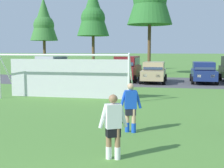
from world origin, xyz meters
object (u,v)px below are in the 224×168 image
soccer_goal (66,75)px  player_striker_near (131,108)px  parked_car_slot_center_left (127,68)px  parked_car_slot_center_right (203,72)px  player_defender_far (113,127)px  parked_car_slot_far_left (51,68)px  parked_car_slot_left (82,71)px  parked_car_slot_center (154,72)px  soccer_ball (120,120)px

soccer_goal → player_striker_near: bearing=-54.8°
parked_car_slot_center_left → parked_car_slot_center_right: size_ratio=1.11×
player_striker_near → player_defender_far: same height
soccer_goal → parked_car_slot_far_left: 10.92m
player_defender_far → parked_car_slot_left: (-6.29, 18.22, 0.05)m
parked_car_slot_center_left → soccer_goal: bearing=-100.7°
parked_car_slot_center_left → parked_car_slot_center: 2.62m
soccer_goal → parked_car_slot_center_right: bearing=49.4°
soccer_ball → parked_car_slot_center_left: parked_car_slot_center_left is taller
soccer_ball → parked_car_slot_center: (0.35, 14.42, 0.77)m
parked_car_slot_center_right → soccer_goal: bearing=-130.6°
soccer_goal → parked_car_slot_far_left: soccer_goal is taller
player_striker_near → parked_car_slot_left: parked_car_slot_left is taller
soccer_ball → parked_car_slot_center_right: parked_car_slot_center_right is taller
parked_car_slot_left → parked_car_slot_center: size_ratio=1.01×
parked_car_slot_far_left → parked_car_slot_left: 3.12m
soccer_ball → soccer_goal: (-3.98, 5.25, 1.18)m
parked_car_slot_far_left → parked_car_slot_center_right: bearing=0.0°
player_defender_far → parked_car_slot_left: 19.28m
parked_car_slot_far_left → parked_car_slot_left: (3.07, -0.51, -0.24)m
soccer_ball → parked_car_slot_center_right: 15.64m
parked_car_slot_center_left → soccer_ball: bearing=-82.5°
parked_car_slot_center → parked_car_slot_center_right: size_ratio=1.00×
soccer_goal → parked_car_slot_center_right: 12.84m
player_striker_near → parked_car_slot_center: bearing=90.7°
soccer_ball → player_defender_far: 3.83m
player_striker_near → parked_car_slot_center_left: (-2.59, 16.61, 0.29)m
soccer_goal → player_defender_far: size_ratio=4.54×
soccer_ball → player_defender_far: player_defender_far is taller
player_striker_near → parked_car_slot_center: 15.59m
parked_car_slot_left → parked_car_slot_center_right: size_ratio=1.02×
player_defender_far → parked_car_slot_center_left: (-2.51, 19.18, 0.29)m
soccer_ball → player_striker_near: (0.55, -1.16, 0.71)m
soccer_goal → parked_car_slot_far_left: bearing=116.8°
parked_car_slot_far_left → parked_car_slot_left: size_ratio=1.11×
soccer_goal → parked_car_slot_center: (4.33, 9.17, -0.42)m
player_defender_far → parked_car_slot_left: size_ratio=0.38×
player_striker_near → player_defender_far: size_ratio=1.00×
soccer_ball → parked_car_slot_center_right: bearing=73.7°
parked_car_slot_center_right → soccer_ball: bearing=-106.3°
player_defender_far → parked_car_slot_far_left: size_ratio=0.35×
parked_car_slot_far_left → parked_car_slot_left: bearing=-9.4°
parked_car_slot_far_left → parked_car_slot_center_right: size_ratio=1.12×
parked_car_slot_left → parked_car_slot_center_left: bearing=14.3°
player_defender_far → parked_car_slot_center_left: bearing=97.5°
player_striker_near → parked_car_slot_center: parked_car_slot_center is taller
player_striker_near → parked_car_slot_left: bearing=112.2°
soccer_ball → soccer_goal: size_ratio=0.03×
parked_car_slot_center → player_defender_far: bearing=-89.7°
parked_car_slot_center_right → parked_car_slot_left: bearing=-177.1°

